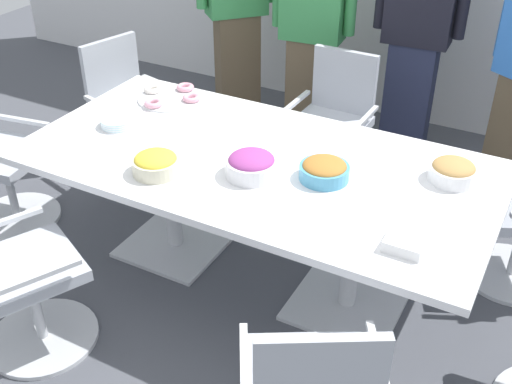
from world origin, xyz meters
name	(u,v)px	position (x,y,z in m)	size (l,w,h in m)	color
ground_plane	(256,274)	(0.00, 0.00, -0.01)	(10.00, 10.00, 0.01)	#4C4F56
conference_table	(256,180)	(0.00, 0.00, 0.63)	(2.40, 1.20, 0.75)	white
office_chair_2	(332,130)	(-0.02, 1.10, 0.41)	(0.55, 0.55, 0.91)	silver
office_chair_3	(130,115)	(-1.36, 0.66, 0.41)	(0.66, 0.66, 0.91)	silver
office_chair_5	(17,281)	(-0.72, -1.00, 0.41)	(0.72, 0.72, 0.91)	silver
person_standing_0	(236,1)	(-1.05, 1.65, 0.98)	(0.47, 0.50, 1.86)	brown
person_standing_1	(312,29)	(-0.42, 1.62, 0.89)	(0.61, 0.26, 1.70)	brown
person_standing_2	(418,30)	(0.30, 1.71, 0.96)	(0.61, 0.24, 1.83)	#232842
snack_bowl_pretzels	(324,170)	(0.38, -0.02, 0.80)	(0.24, 0.24, 0.10)	#4C9EC6
snack_bowl_candy_mix	(251,165)	(0.06, -0.15, 0.81)	(0.25, 0.25, 0.12)	white
snack_bowl_cookies	(453,171)	(0.92, 0.26, 0.80)	(0.23, 0.23, 0.11)	white
snack_bowl_chips_yellow	(156,163)	(-0.36, -0.35, 0.80)	(0.23, 0.23, 0.11)	beige
donut_platter	(170,97)	(-0.80, 0.39, 0.77)	(0.39, 0.39, 0.04)	white
plate_stack	(117,123)	(-0.84, -0.05, 0.77)	(0.19, 0.19, 0.05)	white
napkin_pile	(406,242)	(0.88, -0.35, 0.78)	(0.16, 0.16, 0.05)	white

